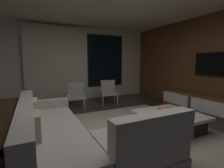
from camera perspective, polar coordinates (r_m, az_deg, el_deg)
floor at (r=3.11m, az=3.16°, el=-19.16°), size 9.20×9.20×0.00m
back_wall_with_window at (r=6.17m, az=-14.14°, el=6.87°), size 6.60×0.30×2.70m
area_rug at (r=3.21m, az=9.84°, el=-18.29°), size 3.20×3.80×0.01m
sectional_couch at (r=2.61m, az=-13.60°, el=-17.88°), size 1.98×2.50×0.82m
coffee_table at (r=3.66m, az=19.50°, el=-12.19°), size 1.16×1.16×0.36m
book_stack_on_coffee_table at (r=3.66m, az=18.59°, el=-8.63°), size 0.29×0.22×0.08m
accent_chair_near_window at (r=5.61m, az=-1.21°, el=-2.29°), size 0.67×0.68×0.78m
accent_chair_by_curtain at (r=5.17m, az=-12.57°, el=-3.33°), size 0.65×0.66×0.78m
media_console at (r=4.96m, az=32.17°, el=-6.96°), size 0.46×3.10×0.52m
mounted_tv at (r=5.08m, az=32.23°, el=5.88°), size 0.05×1.10×0.64m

